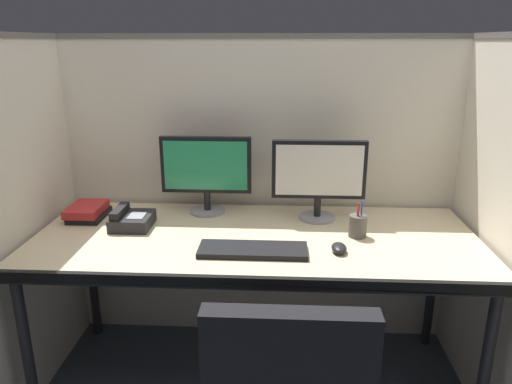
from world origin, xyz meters
TOP-DOWN VIEW (x-y plane):
  - cubicle_partition_rear at (0.00, 0.74)m, footprint 2.21×0.06m
  - cubicle_partition_left at (-0.99, 0.20)m, footprint 0.06×1.41m
  - cubicle_partition_right at (0.99, 0.20)m, footprint 0.06×1.41m
  - desk at (0.00, 0.29)m, footprint 1.90×0.80m
  - monitor_left at (-0.25, 0.58)m, footprint 0.43×0.17m
  - monitor_right at (0.28, 0.52)m, footprint 0.43×0.17m
  - keyboard_main at (0.00, 0.12)m, footprint 0.43×0.15m
  - computer_mouse at (0.34, 0.15)m, footprint 0.06×0.10m
  - pen_cup at (0.44, 0.31)m, footprint 0.08×0.08m
  - book_stack at (-0.80, 0.47)m, footprint 0.16×0.22m
  - desk_phone at (-0.56, 0.37)m, footprint 0.17×0.19m

SIDE VIEW (x-z plane):
  - desk at x=0.00m, z-range 0.32..1.06m
  - keyboard_main at x=0.00m, z-range 0.74..0.76m
  - computer_mouse at x=0.34m, z-range 0.74..0.77m
  - book_stack at x=-0.80m, z-range 0.74..0.80m
  - desk_phone at x=-0.56m, z-range 0.73..0.82m
  - pen_cup at x=0.44m, z-range 0.71..0.87m
  - cubicle_partition_rear at x=0.00m, z-range 0.00..1.58m
  - cubicle_partition_left at x=-0.99m, z-range 0.00..1.58m
  - cubicle_partition_right at x=0.99m, z-range 0.00..1.58m
  - monitor_left at x=-0.25m, z-range 0.77..1.14m
  - monitor_right at x=0.28m, z-range 0.77..1.14m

